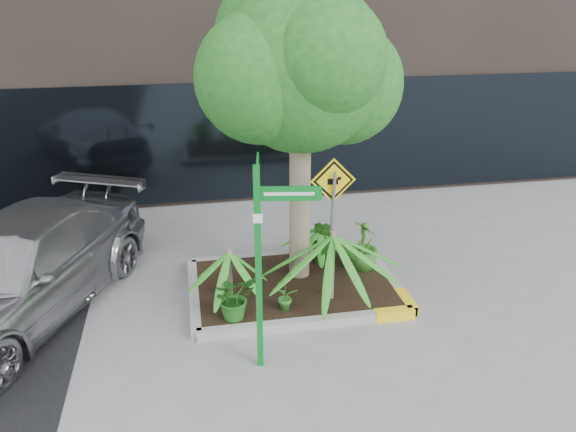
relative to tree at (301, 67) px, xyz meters
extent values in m
plane|color=gray|center=(-0.34, -0.58, -3.50)|extent=(80.00, 80.00, 0.00)
cube|color=#9E9E99|center=(-0.14, 0.82, -3.42)|extent=(3.20, 0.15, 0.15)
cube|color=#9E9E99|center=(-0.14, -1.38, -3.42)|extent=(3.20, 0.15, 0.15)
cube|color=#9E9E99|center=(-1.74, -0.28, -3.42)|extent=(0.15, 2.20, 0.15)
cube|color=#9E9E99|center=(1.46, -0.28, -3.42)|extent=(0.15, 2.20, 0.15)
cube|color=yellow|center=(1.16, -1.38, -3.42)|extent=(0.60, 0.17, 0.15)
cube|color=black|center=(-0.14, -0.28, -3.38)|extent=(3.05, 2.05, 0.06)
cylinder|color=gray|center=(0.00, -0.02, -1.95)|extent=(0.33, 0.33, 3.09)
cylinder|color=gray|center=(0.11, -0.02, -0.82)|extent=(0.58, 0.16, 1.00)
sphere|color=#18571D|center=(0.00, -0.02, 0.00)|extent=(2.47, 2.47, 2.47)
sphere|color=#18571D|center=(0.72, 0.29, -0.30)|extent=(1.85, 1.85, 1.85)
sphere|color=#18571D|center=(-0.62, -0.22, -0.10)|extent=(1.85, 1.85, 1.85)
sphere|color=#18571D|center=(0.21, -0.64, 0.21)|extent=(1.65, 1.65, 1.65)
sphere|color=#18571D|center=(-0.31, 0.50, 0.42)|extent=(1.75, 1.75, 1.75)
cylinder|color=gray|center=(0.33, -0.86, -2.79)|extent=(0.07, 0.07, 1.12)
cylinder|color=gray|center=(-1.18, -0.52, -2.94)|extent=(0.07, 0.07, 0.81)
cylinder|color=gray|center=(0.44, 0.33, -3.00)|extent=(0.07, 0.07, 0.70)
imported|color=#9D9DA2|center=(-4.26, -0.19, -2.77)|extent=(3.94, 5.40, 1.45)
imported|color=#1F5B1A|center=(-1.18, -1.13, -3.01)|extent=(0.80, 0.80, 0.67)
imported|color=#2F6E21|center=(1.10, -0.02, -2.91)|extent=(0.60, 0.60, 0.87)
imported|color=#2F7022|center=(-0.42, -1.05, -3.03)|extent=(0.48, 0.48, 0.64)
imported|color=#245819|center=(0.49, 0.26, -2.93)|extent=(0.61, 0.61, 0.83)
cube|color=#0B7923|center=(-0.94, -2.08, -2.14)|extent=(0.09, 0.09, 2.72)
cube|color=#0B7923|center=(-0.58, -2.14, -1.12)|extent=(0.75, 0.15, 0.17)
cube|color=#0B7923|center=(-0.88, -1.72, -0.92)|extent=(0.15, 0.75, 0.17)
cube|color=white|center=(-0.58, -2.16, -1.12)|extent=(0.58, 0.10, 0.04)
cube|color=white|center=(-0.90, -1.72, -0.92)|extent=(0.10, 0.58, 0.04)
cube|color=white|center=(-0.94, -2.13, -1.41)|extent=(0.12, 0.02, 0.12)
cylinder|color=slate|center=(0.35, -0.67, -2.35)|extent=(0.05, 0.27, 1.99)
cube|color=yellow|center=(0.35, -0.69, -1.50)|extent=(0.67, 0.03, 0.67)
cube|color=black|center=(0.35, -0.71, -1.50)|extent=(0.60, 0.02, 0.60)
cube|color=yellow|center=(0.35, -0.71, -1.50)|extent=(0.51, 0.01, 0.51)
cube|color=black|center=(0.34, -0.71, -1.52)|extent=(0.16, 0.01, 0.09)
camera|label=1|loc=(-1.71, -8.09, 1.11)|focal=35.00mm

